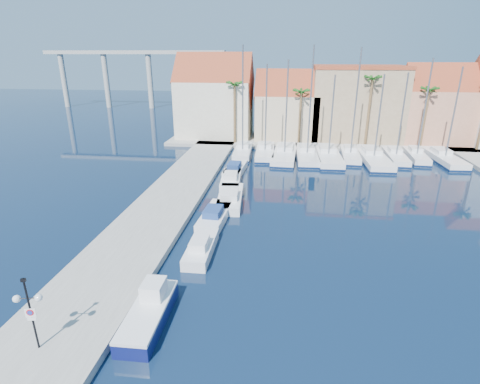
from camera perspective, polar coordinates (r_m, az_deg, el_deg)
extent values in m
plane|color=black|center=(21.06, -0.55, -20.40)|extent=(260.00, 260.00, 0.00)
cube|color=gray|center=(34.15, -12.55, -3.44)|extent=(6.00, 77.00, 0.50)
cube|color=gray|center=(65.67, 14.06, 7.91)|extent=(54.00, 16.00, 0.50)
cylinder|color=black|center=(20.60, -29.20, -15.93)|extent=(0.10, 0.10, 3.88)
cylinder|color=black|center=(20.23, -30.27, -13.84)|extent=(0.48, 0.14, 0.05)
cylinder|color=black|center=(20.03, -28.99, -13.95)|extent=(0.48, 0.14, 0.05)
sphere|color=white|center=(20.34, -30.90, -13.79)|extent=(0.35, 0.35, 0.35)
sphere|color=white|center=(19.93, -28.34, -14.01)|extent=(0.35, 0.35, 0.35)
cube|color=black|center=(19.64, -30.13, -11.53)|extent=(0.23, 0.16, 0.16)
cube|color=white|center=(20.50, -29.32, -15.80)|extent=(0.48, 0.13, 0.48)
cylinder|color=red|center=(20.46, -29.37, -15.73)|extent=(0.33, 0.08, 0.33)
cylinder|color=#1933A5|center=(20.45, -29.38, -15.74)|extent=(0.23, 0.06, 0.23)
cube|color=white|center=(20.69, -29.15, -16.57)|extent=(0.39, 0.11, 0.14)
cube|color=#0D1450|center=(21.83, -13.74, -18.01)|extent=(1.89, 5.45, 0.81)
cube|color=white|center=(21.53, -13.86, -16.97)|extent=(1.89, 5.45, 0.18)
cube|color=white|center=(22.06, -13.01, -14.28)|extent=(1.20, 1.46, 0.99)
cube|color=white|center=(27.73, -5.93, -8.53)|extent=(1.75, 5.34, 0.80)
cube|color=white|center=(26.94, -6.23, -7.77)|extent=(1.21, 1.87, 0.60)
cube|color=white|center=(32.81, -3.82, -3.69)|extent=(2.30, 6.25, 0.80)
cube|color=navy|center=(31.99, -4.12, -2.98)|extent=(1.49, 2.23, 0.60)
cube|color=white|center=(36.66, -1.51, -0.99)|extent=(2.77, 7.21, 0.80)
cube|color=white|center=(35.76, -1.61, -0.36)|extent=(1.76, 2.58, 0.60)
cube|color=white|center=(42.09, -1.38, 1.87)|extent=(2.56, 6.56, 0.80)
cube|color=white|center=(41.26, -1.45, 2.51)|extent=(1.61, 2.35, 0.60)
cube|color=white|center=(45.91, -0.72, 3.47)|extent=(2.36, 6.28, 0.80)
cube|color=navy|center=(45.13, -0.88, 4.09)|extent=(1.52, 2.24, 0.60)
cube|color=white|center=(53.91, 0.44, 6.15)|extent=(2.63, 8.87, 1.00)
cube|color=#0D2045|center=(53.99, 0.44, 5.82)|extent=(2.70, 8.93, 0.28)
cube|color=white|center=(54.58, 0.51, 7.19)|extent=(1.70, 2.70, 0.60)
cylinder|color=slate|center=(52.15, 0.42, 13.95)|extent=(0.20, 0.20, 13.82)
cube|color=white|center=(53.80, 3.85, 6.07)|extent=(2.80, 9.59, 1.00)
cube|color=#0D2045|center=(53.88, 3.84, 5.74)|extent=(2.86, 9.65, 0.28)
cube|color=white|center=(54.53, 3.90, 7.13)|extent=(1.83, 2.91, 0.60)
cylinder|color=slate|center=(52.14, 4.00, 12.60)|extent=(0.20, 0.20, 11.48)
cube|color=white|center=(52.89, 6.84, 5.72)|extent=(3.60, 11.59, 1.00)
cube|color=#0D2045|center=(52.97, 6.83, 5.39)|extent=(3.66, 11.65, 0.28)
cube|color=white|center=(53.80, 6.96, 6.85)|extent=(2.27, 3.54, 0.60)
cylinder|color=slate|center=(51.07, 7.10, 12.65)|extent=(0.20, 0.20, 12.04)
cube|color=white|center=(52.99, 10.14, 5.58)|extent=(3.08, 10.86, 1.00)
cube|color=#0D2045|center=(53.07, 10.12, 5.24)|extent=(3.14, 10.92, 0.28)
cube|color=white|center=(53.85, 10.12, 6.69)|extent=(2.05, 3.29, 0.60)
cylinder|color=slate|center=(51.11, 10.70, 13.46)|extent=(0.20, 0.20, 13.80)
cube|color=white|center=(53.04, 13.24, 5.37)|extent=(3.26, 11.68, 1.00)
cube|color=#0D2045|center=(53.13, 13.21, 5.03)|extent=(3.32, 11.74, 0.28)
cube|color=white|center=(53.97, 13.17, 6.50)|extent=(2.19, 3.53, 0.60)
cylinder|color=slate|center=(51.36, 13.82, 11.25)|extent=(0.20, 0.20, 10.22)
cube|color=white|center=(54.26, 16.42, 5.41)|extent=(2.80, 8.78, 1.00)
cube|color=#0D2045|center=(54.34, 16.38, 5.08)|extent=(2.86, 8.84, 0.28)
cube|color=white|center=(54.91, 16.43, 6.44)|extent=(1.74, 2.69, 0.60)
cylinder|color=slate|center=(52.53, 17.25, 12.94)|extent=(0.20, 0.20, 13.51)
cube|color=white|center=(53.75, 19.57, 4.92)|extent=(3.32, 11.96, 1.00)
cube|color=#0D2045|center=(53.83, 19.53, 4.59)|extent=(3.39, 12.02, 0.28)
cube|color=white|center=(54.68, 19.40, 6.05)|extent=(2.24, 3.61, 0.60)
cylinder|color=slate|center=(52.06, 20.45, 10.76)|extent=(0.20, 0.20, 10.35)
cube|color=white|center=(55.40, 22.57, 4.97)|extent=(2.61, 8.67, 1.00)
cube|color=#0D2045|center=(55.48, 22.52, 4.65)|extent=(2.67, 8.74, 0.28)
cube|color=white|center=(56.03, 22.50, 5.98)|extent=(1.67, 2.64, 0.60)
cylinder|color=slate|center=(53.90, 23.49, 10.74)|extent=(0.20, 0.20, 10.51)
cube|color=white|center=(56.93, 25.23, 4.96)|extent=(2.63, 8.19, 1.00)
cube|color=#0D2045|center=(57.01, 25.18, 4.65)|extent=(2.69, 8.25, 0.28)
cube|color=white|center=(57.52, 25.17, 5.94)|extent=(1.63, 2.51, 0.60)
cylinder|color=slate|center=(55.38, 26.36, 11.45)|extent=(0.20, 0.20, 12.25)
cube|color=white|center=(57.48, 28.57, 4.55)|extent=(3.15, 10.14, 1.00)
cube|color=#0D2045|center=(57.55, 28.51, 4.24)|extent=(3.21, 10.21, 0.28)
cube|color=white|center=(58.18, 28.32, 5.58)|extent=(1.99, 3.10, 0.60)
cylinder|color=slate|center=(55.93, 29.83, 10.42)|extent=(0.20, 0.20, 11.23)
cube|color=beige|center=(64.57, -3.78, 12.55)|extent=(12.00, 9.00, 9.00)
cube|color=maroon|center=(64.11, -3.88, 16.53)|extent=(12.30, 9.00, 9.00)
cube|color=#CAB18E|center=(63.55, 7.14, 11.40)|extent=(10.00, 8.00, 7.00)
cube|color=maroon|center=(63.11, 7.28, 14.54)|extent=(10.30, 8.00, 8.00)
cube|color=#9A7D5E|center=(65.16, 17.18, 12.67)|extent=(14.00, 10.00, 11.00)
cube|color=maroon|center=(64.73, 17.73, 17.70)|extent=(14.20, 10.20, 0.50)
cube|color=tan|center=(67.44, 27.42, 10.26)|extent=(10.00, 8.00, 8.00)
cube|color=maroon|center=(67.01, 27.98, 13.61)|extent=(10.30, 8.00, 8.00)
cylinder|color=brown|center=(59.03, -0.82, 11.85)|extent=(0.36, 0.36, 9.00)
sphere|color=#1A4F16|center=(58.54, -0.84, 16.07)|extent=(2.60, 2.60, 2.60)
cylinder|color=brown|center=(58.56, 9.11, 11.04)|extent=(0.36, 0.36, 8.00)
sphere|color=#1A4F16|center=(58.07, 9.32, 14.79)|extent=(2.60, 2.60, 2.60)
cylinder|color=brown|center=(59.56, 19.00, 11.34)|extent=(0.36, 0.36, 10.00)
sphere|color=#1A4F16|center=(59.08, 19.56, 15.97)|extent=(2.60, 2.60, 2.60)
cylinder|color=brown|center=(61.75, 26.30, 9.93)|extent=(0.36, 0.36, 8.50)
sphere|color=#1A4F16|center=(61.29, 26.91, 13.68)|extent=(2.60, 2.60, 2.60)
cube|color=#9E9E99|center=(105.74, -16.05, 19.79)|extent=(48.00, 2.20, 0.90)
cylinder|color=#9E9E99|center=(115.04, -25.24, 15.18)|extent=(1.40, 1.40, 14.00)
cylinder|color=#9E9E99|center=(109.24, -19.69, 15.71)|extent=(1.40, 1.40, 14.00)
cylinder|color=#9E9E99|center=(104.50, -13.56, 16.14)|extent=(1.40, 1.40, 14.00)
cylinder|color=#9E9E99|center=(100.97, -6.90, 16.41)|extent=(1.40, 1.40, 14.00)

